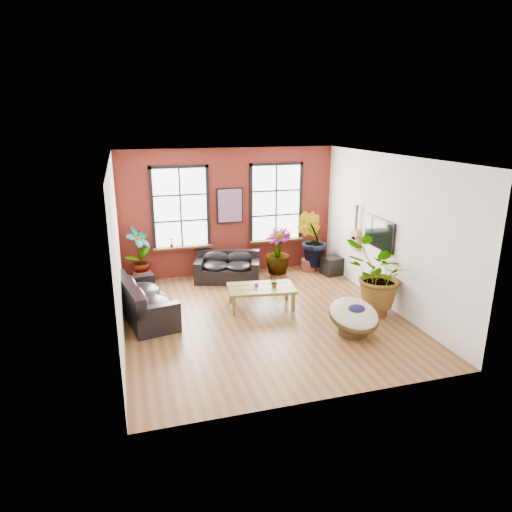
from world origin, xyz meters
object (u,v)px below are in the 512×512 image
(sofa_back, at_px, (228,268))
(coffee_table, at_px, (261,289))
(sofa_left, at_px, (143,301))
(papasan_chair, at_px, (354,316))

(sofa_back, bearing_deg, coffee_table, -62.52)
(sofa_left, distance_m, papasan_chair, 4.56)
(sofa_back, distance_m, coffee_table, 2.05)
(coffee_table, bearing_deg, sofa_left, -175.80)
(sofa_left, xyz_separation_m, coffee_table, (2.67, -0.15, 0.05))
(sofa_left, bearing_deg, papasan_chair, -128.03)
(sofa_back, height_order, coffee_table, sofa_back)
(sofa_left, xyz_separation_m, papasan_chair, (4.07, -2.05, 0.01))
(coffee_table, bearing_deg, sofa_back, 107.13)
(sofa_left, distance_m, coffee_table, 2.68)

